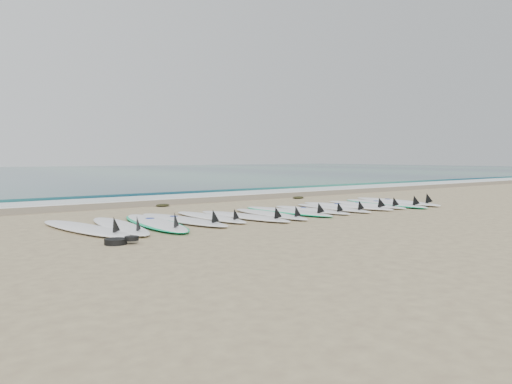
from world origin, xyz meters
TOP-DOWN VIEW (x-y plane):
  - ground at (0.00, 0.00)m, footprint 120.00×120.00m
  - ocean at (0.00, 32.50)m, footprint 120.00×55.00m
  - wet_sand_band at (0.00, 4.10)m, footprint 120.00×1.80m
  - foam_band at (0.00, 5.50)m, footprint 120.00×1.40m
  - wave_crest at (0.00, 7.00)m, footprint 120.00×1.00m
  - surfboard_0 at (-4.16, -0.02)m, footprint 1.02×2.88m
  - surfboard_1 at (-3.58, -0.07)m, footprint 0.78×2.75m
  - surfboard_2 at (-2.89, -0.03)m, footprint 1.03×2.96m
  - surfboard_3 at (-2.28, 0.02)m, footprint 0.88×2.75m
  - surfboard_4 at (-1.60, 0.13)m, footprint 0.57×2.43m
  - surfboard_5 at (-0.99, -0.19)m, footprint 0.89×2.62m
  - surfboard_6 at (-0.32, -0.20)m, footprint 0.59×2.48m
  - surfboard_7 at (0.32, 0.01)m, footprint 0.88×2.66m
  - surfboard_8 at (0.97, -0.09)m, footprint 0.61×2.34m
  - surfboard_9 at (1.65, -0.09)m, footprint 0.51×2.39m
  - surfboard_10 at (2.26, 0.01)m, footprint 0.93×2.66m
  - surfboard_11 at (2.93, -0.00)m, footprint 0.54×2.48m
  - surfboard_12 at (3.56, -0.06)m, footprint 0.86×2.80m
  - surfboard_13 at (4.22, 0.04)m, footprint 0.81×2.92m
  - seaweed_near at (-1.23, 3.08)m, footprint 0.36×0.28m
  - seaweed_far at (3.11, 2.83)m, footprint 0.37×0.29m
  - leash_coil at (-4.17, -1.54)m, footprint 0.46×0.36m

SIDE VIEW (x-z plane):
  - ground at x=0.00m, z-range 0.00..0.00m
  - wet_sand_band at x=0.00m, z-range 0.00..0.01m
  - ocean at x=0.00m, z-range 0.00..0.03m
  - foam_band at x=0.00m, z-range 0.00..0.04m
  - seaweed_near at x=-1.23m, z-range 0.00..0.07m
  - seaweed_far at x=3.11m, z-range 0.00..0.07m
  - leash_coil at x=-4.17m, z-range -0.01..0.10m
  - surfboard_7 at x=0.32m, z-range -0.12..0.21m
  - wave_crest at x=0.00m, z-range 0.00..0.10m
  - surfboard_8 at x=0.97m, z-range -0.10..0.20m
  - surfboard_12 at x=3.56m, z-range -0.12..0.23m
  - surfboard_9 at x=1.65m, z-range -0.10..0.21m
  - surfboard_4 at x=-1.60m, z-range -0.10..0.21m
  - surfboard_6 at x=-0.32m, z-range -0.10..0.21m
  - surfboard_2 at x=-2.89m, z-range -0.13..0.24m
  - surfboard_11 at x=2.93m, z-range -0.10..0.21m
  - surfboard_5 at x=-0.99m, z-range -0.11..0.22m
  - surfboard_10 at x=2.26m, z-range -0.11..0.22m
  - surfboard_3 at x=-2.28m, z-range -0.11..0.23m
  - surfboard_1 at x=-3.58m, z-range -0.11..0.23m
  - surfboard_0 at x=-4.16m, z-range -0.12..0.24m
  - surfboard_13 at x=4.22m, z-range -0.12..0.25m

